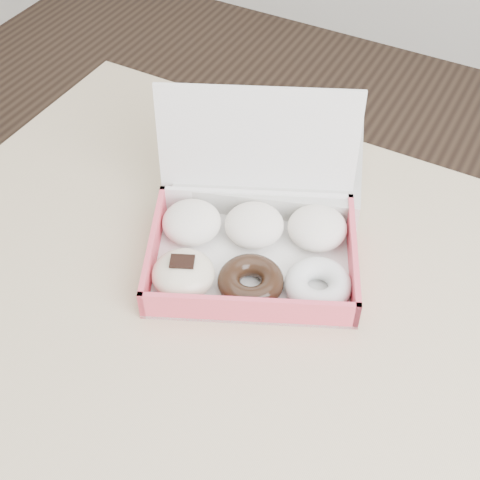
% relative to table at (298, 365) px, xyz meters
% --- Properties ---
extents(table, '(1.20, 0.80, 0.75)m').
position_rel_table_xyz_m(table, '(0.00, 0.00, 0.00)').
color(table, tan).
rests_on(table, ground).
extents(donut_box, '(0.35, 0.33, 0.20)m').
position_rel_table_xyz_m(donut_box, '(-0.12, 0.08, 0.11)').
color(donut_box, white).
rests_on(donut_box, table).
extents(newspapers, '(0.33, 0.30, 0.04)m').
position_rel_table_xyz_m(newspapers, '(-0.17, 0.26, 0.10)').
color(newspapers, silver).
rests_on(newspapers, table).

